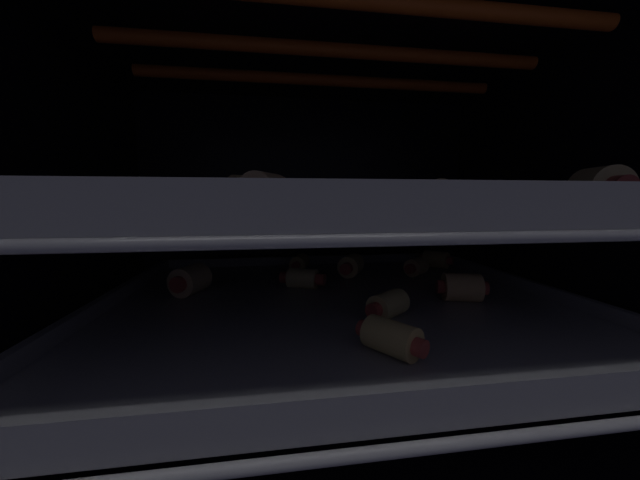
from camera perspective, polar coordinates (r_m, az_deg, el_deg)
ground_plane at (r=43.33cm, az=2.39°, el=-26.28°), size 58.82×50.14×1.20cm
oven_wall_back at (r=60.50cm, az=-1.88°, el=4.16°), size 58.82×1.20×40.34cm
oven_wall_left at (r=41.86cm, az=-39.97°, el=1.25°), size 1.20×47.74×40.34cm
oven_wall_right at (r=50.50cm, az=36.64°, el=2.21°), size 1.20×47.74×40.34cm
oven_ceiling at (r=40.34cm, az=2.75°, el=33.13°), size 58.82×50.14×1.20cm
heating_element at (r=39.25cm, az=2.72°, el=29.67°), size 45.14×18.91×1.40cm
oven_rack_lower at (r=38.31cm, az=2.47°, el=-12.00°), size 53.79×46.79×0.71cm
baking_tray_lower at (r=37.99cm, az=2.48°, el=-10.56°), size 47.87×41.12×2.46cm
pig_in_blanket_lower_0 at (r=39.51cm, az=23.07°, el=-7.45°), size 5.44×3.92×3.04cm
pig_in_blanket_lower_1 at (r=57.11cm, az=19.22°, el=-3.13°), size 4.52×4.74×2.67cm
pig_in_blanket_lower_2 at (r=25.25cm, az=12.11°, el=-15.99°), size 4.16×5.05×2.43cm
pig_in_blanket_lower_3 at (r=48.35cm, az=5.32°, el=-4.34°), size 4.47×6.09×3.03cm
pig_in_blanket_lower_4 at (r=50.33cm, az=16.12°, el=-4.41°), size 4.46×4.08×2.56cm
pig_in_blanket_lower_5 at (r=32.31cm, az=11.56°, el=-10.77°), size 5.12×4.33×2.44cm
pig_in_blanket_lower_6 at (r=41.64cm, az=-2.99°, el=-6.57°), size 5.79×3.73×2.47cm
pig_in_blanket_lower_7 at (r=51.81cm, az=-3.51°, el=-3.90°), size 3.42×5.73×2.41cm
pig_in_blanket_lower_8 at (r=41.90cm, az=-21.28°, el=-6.36°), size 4.54×5.46×3.33cm
oven_rack_upper at (r=36.27cm, az=2.56°, el=3.98°), size 53.74×46.79×0.66cm
baking_tray_upper at (r=36.23cm, az=2.57°, el=5.40°), size 47.87×41.12×2.50cm
pig_in_blanket_upper_0 at (r=24.34cm, az=-9.33°, el=8.21°), size 3.84×4.97×2.68cm
pig_in_blanket_upper_1 at (r=46.27cm, az=-2.41°, el=7.89°), size 5.45×4.13×3.00cm
pig_in_blanket_upper_2 at (r=34.17cm, az=20.22°, el=7.51°), size 3.84×4.45×2.68cm
pig_in_blanket_upper_3 at (r=38.19cm, az=35.91°, el=6.34°), size 5.54×4.24×2.45cm
pig_in_blanket_upper_4 at (r=30.45cm, az=-11.56°, el=8.05°), size 5.85×4.72×2.84cm
pig_in_blanket_upper_5 at (r=35.06cm, az=40.08°, el=6.83°), size 4.07×5.82×3.36cm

